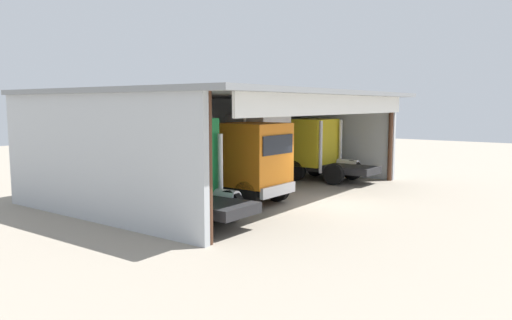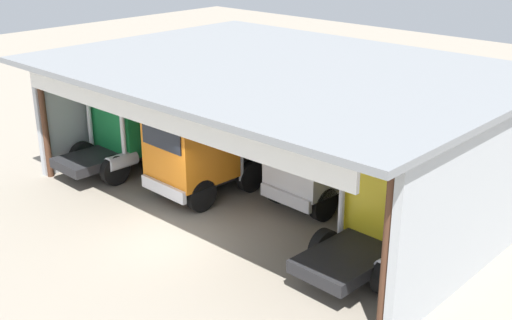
# 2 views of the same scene
# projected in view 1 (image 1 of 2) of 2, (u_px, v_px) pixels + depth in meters

# --- Properties ---
(ground_plane) EXTENTS (80.00, 80.00, 0.00)m
(ground_plane) POSITION_uv_depth(u_px,v_px,m) (329.00, 203.00, 20.46)
(ground_plane) COLOR gray
(ground_plane) RESTS_ON ground
(workshop_shed) EXTENTS (16.16, 12.05, 4.78)m
(workshop_shed) POSITION_uv_depth(u_px,v_px,m) (216.00, 119.00, 23.68)
(workshop_shed) COLOR #ADB2B7
(workshop_shed) RESTS_ON ground
(truck_green_left_bay) EXTENTS (2.68, 4.48, 3.70)m
(truck_green_left_bay) POSITION_uv_depth(u_px,v_px,m) (179.00, 168.00, 17.03)
(truck_green_left_bay) COLOR #197F3D
(truck_green_left_bay) RESTS_ON ground
(truck_orange_center_bay) EXTENTS (2.62, 5.01, 3.68)m
(truck_orange_center_bay) POSITION_uv_depth(u_px,v_px,m) (248.00, 161.00, 20.33)
(truck_orange_center_bay) COLOR orange
(truck_orange_center_bay) RESTS_ON ground
(truck_white_center_left_bay) EXTENTS (2.55, 4.68, 3.67)m
(truck_white_center_left_bay) POSITION_uv_depth(u_px,v_px,m) (254.00, 149.00, 24.49)
(truck_white_center_left_bay) COLOR white
(truck_white_center_left_bay) RESTS_ON ground
(truck_yellow_yard_outside) EXTENTS (2.67, 4.95, 3.39)m
(truck_yellow_yard_outside) POSITION_uv_depth(u_px,v_px,m) (318.00, 149.00, 26.79)
(truck_yellow_yard_outside) COLOR yellow
(truck_yellow_yard_outside) RESTS_ON ground
(oil_drum) EXTENTS (0.58, 0.58, 0.90)m
(oil_drum) POSITION_uv_depth(u_px,v_px,m) (108.00, 183.00, 22.88)
(oil_drum) COLOR #197233
(oil_drum) RESTS_ON ground
(tool_cart) EXTENTS (0.90, 0.60, 1.00)m
(tool_cart) POSITION_uv_depth(u_px,v_px,m) (114.00, 183.00, 22.55)
(tool_cart) COLOR black
(tool_cart) RESTS_ON ground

